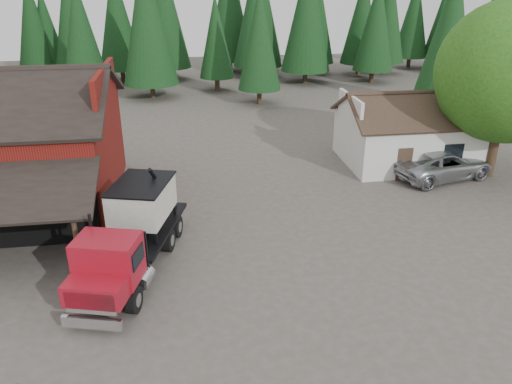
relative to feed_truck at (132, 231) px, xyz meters
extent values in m
plane|color=#4E463D|center=(3.49, -2.42, -1.77)|extent=(120.00, 120.00, 0.00)
cube|color=maroon|center=(-1.51, 7.58, 4.23)|extent=(0.25, 7.00, 2.00)
cylinder|color=#382619|center=(-2.11, -0.32, -0.37)|extent=(0.20, 0.20, 2.80)
cube|color=silver|center=(16.49, 10.58, -0.27)|extent=(8.00, 6.00, 3.00)
cube|color=#38281E|center=(16.49, 9.08, 1.98)|extent=(8.60, 3.42, 1.80)
cube|color=#38281E|center=(16.49, 12.08, 1.98)|extent=(8.60, 3.42, 1.80)
cube|color=silver|center=(12.49, 10.58, 1.98)|extent=(0.20, 4.20, 1.50)
cube|color=silver|center=(20.49, 10.58, 1.98)|extent=(0.20, 4.20, 1.50)
cube|color=#38281E|center=(14.99, 7.56, -0.77)|extent=(0.90, 0.06, 2.00)
cube|color=black|center=(17.99, 7.56, -0.17)|extent=(1.20, 0.06, 1.00)
cylinder|color=#382619|center=(20.49, 7.58, -0.17)|extent=(0.60, 0.60, 3.20)
sphere|color=#1A5914|center=(20.49, 7.58, 4.43)|extent=(8.00, 8.00, 8.00)
sphere|color=#1A5914|center=(19.29, 8.38, 3.23)|extent=(4.40, 4.40, 4.40)
cylinder|color=#382619|center=(9.49, 27.58, -0.97)|extent=(0.44, 0.44, 1.60)
cone|color=black|center=(9.49, 27.58, 4.13)|extent=(3.96, 3.96, 9.00)
cylinder|color=#382619|center=(25.49, 23.58, -0.97)|extent=(0.44, 0.44, 1.60)
cone|color=black|center=(25.49, 23.58, 5.13)|extent=(4.84, 4.84, 11.00)
cylinder|color=#382619|center=(-0.51, 31.58, -0.97)|extent=(0.44, 0.44, 1.60)
cone|color=black|center=(-0.51, 31.58, 5.63)|extent=(5.28, 5.28, 12.00)
cylinder|color=black|center=(-1.68, -2.42, -1.27)|extent=(0.58, 1.06, 1.01)
cylinder|color=black|center=(0.17, -2.94, -1.27)|extent=(0.58, 1.06, 1.01)
cylinder|color=black|center=(-0.50, 1.83, -1.27)|extent=(0.58, 1.06, 1.01)
cylinder|color=black|center=(1.36, 1.31, -1.27)|extent=(0.58, 1.06, 1.01)
cylinder|color=black|center=(-0.15, 3.07, -1.27)|extent=(0.58, 1.06, 1.01)
cylinder|color=black|center=(1.71, 2.55, -1.27)|extent=(0.58, 1.06, 1.01)
cube|color=black|center=(0.04, 0.15, -0.90)|extent=(3.10, 7.88, 0.37)
cube|color=silver|center=(-1.14, -4.05, -1.27)|extent=(2.08, 0.73, 0.41)
cube|color=silver|center=(-1.11, -3.96, -0.53)|extent=(1.71, 0.56, 0.83)
cube|color=maroon|center=(-0.97, -3.43, -0.39)|extent=(2.31, 1.71, 0.78)
cube|color=maroon|center=(-0.64, -2.28, 0.11)|extent=(2.54, 2.10, 1.70)
cube|color=black|center=(-0.84, -2.99, 0.39)|extent=(1.88, 0.59, 0.83)
cylinder|color=black|center=(-1.31, -1.24, 0.62)|extent=(0.16, 0.16, 1.65)
cube|color=black|center=(-0.40, -1.39, 0.07)|extent=(2.20, 0.71, 1.47)
cube|color=black|center=(0.38, 1.39, -0.65)|extent=(3.69, 5.76, 0.15)
cube|color=beige|center=(0.38, 1.39, 0.71)|extent=(2.85, 3.49, 1.47)
cone|color=beige|center=(0.38, 1.39, -0.21)|extent=(2.49, 2.49, 0.64)
cube|color=black|center=(0.38, 1.39, 1.46)|extent=(2.96, 3.60, 0.07)
cylinder|color=black|center=(1.26, 2.48, 0.62)|extent=(1.18, 1.83, 2.80)
cube|color=maroon|center=(0.45, 3.66, -0.39)|extent=(0.73, 0.86, 0.41)
cylinder|color=silver|center=(0.53, -1.99, -0.99)|extent=(0.74, 1.02, 0.51)
imported|color=#A9ABB1|center=(17.45, 7.58, -0.92)|extent=(6.63, 4.22, 1.70)
camera|label=1|loc=(2.31, -18.27, 9.49)|focal=35.00mm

